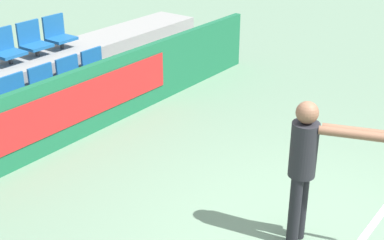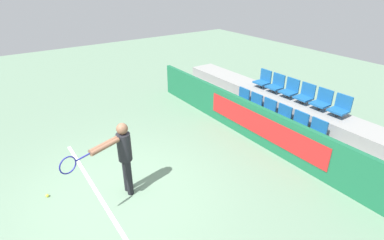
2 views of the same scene
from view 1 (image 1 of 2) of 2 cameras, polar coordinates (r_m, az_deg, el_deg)
name	(u,v)px [view 1 (image 1 of 2)]	position (r m, az deg, el deg)	size (l,w,h in m)	color
barrier_wall	(62,111)	(7.99, -13.69, 0.91)	(9.48, 0.14, 1.08)	#19603D
bleacher_tier_front	(41,122)	(8.51, -15.86, -0.19)	(9.08, 0.91, 0.44)	gray
bleacher_tier_middle	(2,95)	(9.12, -19.57, 2.52)	(9.08, 0.91, 0.89)	gray
stadium_chair_2	(17,97)	(8.28, -18.18, 2.37)	(0.44, 0.40, 0.57)	#333333
stadium_chair_3	(46,86)	(8.57, -15.32, 3.49)	(0.44, 0.40, 0.57)	#333333
stadium_chair_4	(72,77)	(8.88, -12.64, 4.52)	(0.44, 0.40, 0.57)	#333333
stadium_chair_5	(97,68)	(9.21, -10.15, 5.48)	(0.44, 0.40, 0.57)	#333333
stadium_chair_9	(6,48)	(9.14, -19.24, 7.25)	(0.44, 0.40, 0.57)	#333333
stadium_chair_10	(33,41)	(9.43, -16.59, 8.12)	(0.44, 0.40, 0.57)	#333333
stadium_chair_11	(58,34)	(9.74, -14.09, 8.92)	(0.44, 0.40, 0.57)	#333333
tennis_player	(311,161)	(5.60, 12.53, -4.26)	(0.63, 1.45, 1.65)	black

